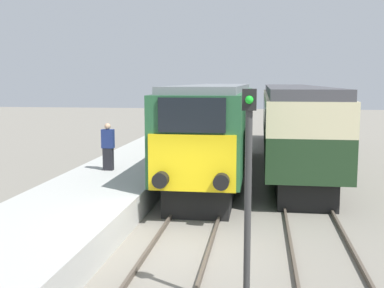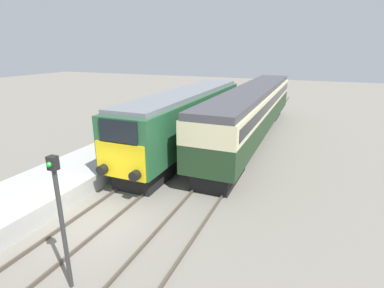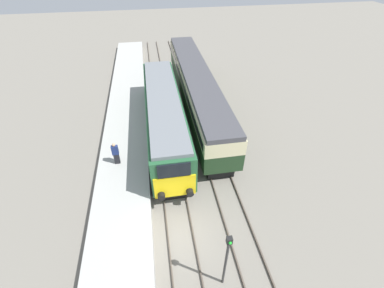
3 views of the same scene
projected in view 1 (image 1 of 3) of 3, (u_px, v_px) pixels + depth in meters
ground_plane at (180, 250)px, 11.69m from camera, size 120.00×120.00×0.00m
platform_left at (134, 170)px, 19.96m from camera, size 3.50×50.00×0.81m
rails_near_track at (204, 198)px, 16.59m from camera, size 1.51×60.00×0.14m
rails_far_track at (305, 202)px, 16.11m from camera, size 1.50×60.00×0.14m
locomotive at (216, 125)px, 20.51m from camera, size 2.70×14.95×3.93m
passenger_carriage at (291, 116)px, 24.32m from camera, size 2.75×20.47×3.84m
person_on_platform at (108, 147)px, 17.70m from camera, size 0.44×0.26×1.74m
signal_post at (248, 183)px, 8.25m from camera, size 0.24×0.28×3.96m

